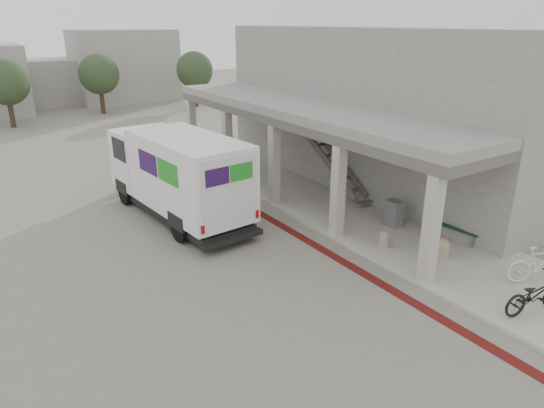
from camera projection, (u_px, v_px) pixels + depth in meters
ground at (297, 256)px, 15.91m from camera, size 120.00×120.00×0.00m
bike_lane_stripe at (287, 229)px, 17.99m from camera, size 0.35×40.00×0.01m
sidewalk at (384, 227)px, 17.95m from camera, size 4.40×28.00×0.12m
transit_building at (362, 112)px, 21.74m from camera, size 7.60×17.00×7.00m
distant_backdrop at (24, 77)px, 41.51m from camera, size 28.00×10.00×6.50m
tree_left at (6, 82)px, 34.08m from camera, size 3.20×3.20×4.80m
tree_mid at (99, 74)px, 39.24m from camera, size 3.20×3.20×4.80m
tree_right at (195, 70)px, 42.58m from camera, size 3.20×3.20×4.80m
fedex_truck at (177, 173)px, 18.51m from camera, size 3.09×8.04×3.35m
bench at (453, 230)px, 16.81m from camera, size 0.65×1.97×0.45m
bollard_near at (442, 248)px, 15.44m from camera, size 0.44×0.44×0.65m
bollard_far at (384, 239)px, 16.21m from camera, size 0.38×0.38×0.56m
utility_cabinet at (394, 213)px, 17.79m from camera, size 0.47×0.61×0.99m
bicycle_black at (535, 294)px, 12.48m from camera, size 2.04×1.05×1.02m
bicycle_cream at (539, 264)px, 13.89m from camera, size 1.93×1.36×1.14m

